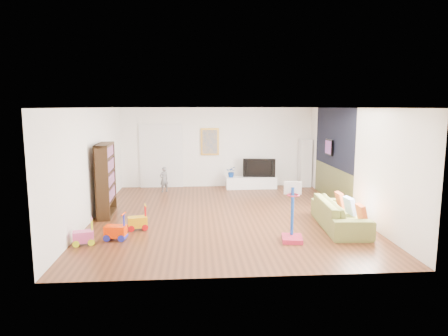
{
  "coord_description": "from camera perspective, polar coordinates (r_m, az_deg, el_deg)",
  "views": [
    {
      "loc": [
        -0.72,
        -9.81,
        2.72
      ],
      "look_at": [
        0.0,
        0.4,
        1.15
      ],
      "focal_mm": 32.0,
      "sensor_mm": 36.0,
      "label": 1
    }
  ],
  "objects": [
    {
      "name": "basketball_hoop",
      "position": [
        8.27,
        9.8,
        -6.23
      ],
      "size": [
        0.5,
        0.57,
        1.21
      ],
      "primitive_type": "cube",
      "rotation": [
        0.0,
        0.0,
        -0.17
      ],
      "color": "#B62240",
      "rests_on": "ground"
    },
    {
      "name": "ceiling",
      "position": [
        9.84,
        0.17,
        8.6
      ],
      "size": [
        6.5,
        7.5,
        0.0
      ],
      "primitive_type": "cube",
      "color": "white",
      "rests_on": "ground"
    },
    {
      "name": "wall_back",
      "position": [
        13.65,
        -0.99,
        2.96
      ],
      "size": [
        6.5,
        0.0,
        2.7
      ],
      "primitive_type": "cube",
      "color": "white",
      "rests_on": "ground"
    },
    {
      "name": "pillow_right",
      "position": [
        10.05,
        16.27,
        -4.42
      ],
      "size": [
        0.1,
        0.38,
        0.37
      ],
      "primitive_type": "cube",
      "rotation": [
        0.0,
        0.0,
        -0.01
      ],
      "color": "#B44925",
      "rests_on": "sofa"
    },
    {
      "name": "tall_cabinet",
      "position": [
        13.96,
        11.49,
        0.71
      ],
      "size": [
        0.39,
        0.39,
        1.63
      ],
      "primitive_type": "cube",
      "rotation": [
        0.0,
        0.0,
        0.03
      ],
      "color": "white",
      "rests_on": "ground"
    },
    {
      "name": "painting_back",
      "position": [
        13.58,
        -2.04,
        3.78
      ],
      "size": [
        0.62,
        0.06,
        0.92
      ],
      "primitive_type": "cube",
      "color": "gold",
      "rests_on": "wall_back"
    },
    {
      "name": "artwork_right",
      "position": [
        12.11,
        14.74,
        2.89
      ],
      "size": [
        0.04,
        0.56,
        0.46
      ],
      "primitive_type": "cube",
      "color": "#7F3F8C",
      "rests_on": "wall_right"
    },
    {
      "name": "tv",
      "position": [
        13.47,
        5.03,
        0.09
      ],
      "size": [
        1.09,
        0.29,
        0.62
      ],
      "primitive_type": "imported",
      "rotation": [
        0.0,
        0.0,
        -0.14
      ],
      "color": "black",
      "rests_on": "media_console"
    },
    {
      "name": "navy_accent",
      "position": [
        11.92,
        15.4,
        4.22
      ],
      "size": [
        0.01,
        3.2,
        1.7
      ],
      "primitive_type": "cube",
      "color": "black",
      "rests_on": "wall_right"
    },
    {
      "name": "doorway",
      "position": [
        13.68,
        -8.95,
        1.6
      ],
      "size": [
        1.45,
        0.06,
        2.1
      ],
      "primitive_type": "cube",
      "color": "white",
      "rests_on": "ground"
    },
    {
      "name": "vase_plant",
      "position": [
        13.3,
        1.08,
        -0.53
      ],
      "size": [
        0.4,
        0.37,
        0.37
      ],
      "primitive_type": "imported",
      "rotation": [
        0.0,
        0.0,
        -0.27
      ],
      "color": "navy",
      "rests_on": "media_console"
    },
    {
      "name": "bookshelf",
      "position": [
        10.47,
        -16.55,
        -1.61
      ],
      "size": [
        0.4,
        1.26,
        1.82
      ],
      "primitive_type": "cube",
      "rotation": [
        0.0,
        0.0,
        0.06
      ],
      "color": "#32200F",
      "rests_on": "ground"
    },
    {
      "name": "media_console",
      "position": [
        13.46,
        3.89,
        -2.1
      ],
      "size": [
        1.7,
        0.47,
        0.39
      ],
      "primitive_type": "cube",
      "rotation": [
        0.0,
        0.0,
        0.03
      ],
      "color": "white",
      "rests_on": "ground"
    },
    {
      "name": "wall_right",
      "position": [
        10.67,
        17.84,
        0.92
      ],
      "size": [
        0.0,
        7.5,
        2.7
      ],
      "primitive_type": "cube",
      "color": "white",
      "rests_on": "ground"
    },
    {
      "name": "wall_left",
      "position": [
        10.23,
        -18.32,
        0.57
      ],
      "size": [
        0.0,
        7.5,
        2.7
      ],
      "primitive_type": "cube",
      "color": "white",
      "rests_on": "ground"
    },
    {
      "name": "ride_on_yellow",
      "position": [
        9.16,
        -12.26,
        -6.95
      ],
      "size": [
        0.47,
        0.35,
        0.56
      ],
      "primitive_type": "cube",
      "rotation": [
        0.0,
        0.0,
        0.22
      ],
      "color": "#E3A20B",
      "rests_on": "ground"
    },
    {
      "name": "sofa",
      "position": [
        9.49,
        16.23,
        -6.33
      ],
      "size": [
        0.99,
        2.21,
        0.63
      ],
      "primitive_type": "imported",
      "rotation": [
        0.0,
        0.0,
        1.5
      ],
      "color": "olive",
      "rests_on": "ground"
    },
    {
      "name": "olive_wainscot",
      "position": [
        12.09,
        15.14,
        -2.16
      ],
      "size": [
        0.01,
        3.2,
        1.0
      ],
      "primitive_type": "cube",
      "color": "brown",
      "rests_on": "wall_right"
    },
    {
      "name": "child",
      "position": [
        12.98,
        -8.57,
        -1.61
      ],
      "size": [
        0.36,
        0.34,
        0.82
      ],
      "primitive_type": "imported",
      "rotation": [
        0.0,
        0.0,
        3.77
      ],
      "color": "slate",
      "rests_on": "ground"
    },
    {
      "name": "ride_on_orange",
      "position": [
        8.59,
        -15.26,
        -8.08
      ],
      "size": [
        0.46,
        0.32,
        0.57
      ],
      "primitive_type": "cube",
      "rotation": [
        0.0,
        0.0,
        -0.13
      ],
      "color": "#FF3901",
      "rests_on": "ground"
    },
    {
      "name": "pillow_center",
      "position": [
        9.54,
        17.55,
        -5.17
      ],
      "size": [
        0.14,
        0.4,
        0.39
      ],
      "primitive_type": "cube",
      "rotation": [
        0.0,
        0.0,
        0.09
      ],
      "color": "white",
      "rests_on": "sofa"
    },
    {
      "name": "wall_front",
      "position": [
        6.26,
        2.67,
        -3.96
      ],
      "size": [
        6.5,
        0.0,
        2.7
      ],
      "primitive_type": "cube",
      "color": "white",
      "rests_on": "ground"
    },
    {
      "name": "ride_on_pink",
      "position": [
        8.49,
        -19.49,
        -8.61
      ],
      "size": [
        0.45,
        0.34,
        0.53
      ],
      "primitive_type": "cube",
      "rotation": [
        0.0,
        0.0,
        0.26
      ],
      "color": "#E14E93",
      "rests_on": "ground"
    },
    {
      "name": "pillow_left",
      "position": [
        8.98,
        19.06,
        -6.1
      ],
      "size": [
        0.1,
        0.36,
        0.36
      ],
      "primitive_type": "cube",
      "rotation": [
        0.0,
        0.0,
        -0.02
      ],
      "color": "#CB5325",
      "rests_on": "sofa"
    },
    {
      "name": "floor",
      "position": [
        10.21,
        0.16,
        -6.74
      ],
      "size": [
        6.5,
        7.5,
        0.0
      ],
      "primitive_type": "cube",
      "color": "brown",
      "rests_on": "ground"
    }
  ]
}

